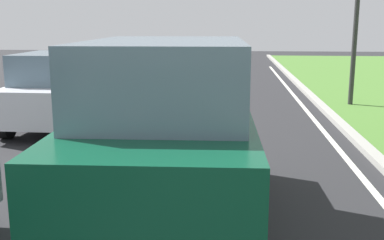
{
  "coord_description": "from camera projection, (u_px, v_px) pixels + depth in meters",
  "views": [
    {
      "loc": [
        1.46,
        3.59,
        2.48
      ],
      "look_at": [
        0.94,
        9.61,
        1.2
      ],
      "focal_mm": 43.48,
      "sensor_mm": 36.0,
      "label": 1
    }
  ],
  "objects": [
    {
      "name": "ground_plane",
      "position": [
        168.0,
        131.0,
        10.78
      ],
      "size": [
        60.0,
        60.0,
        0.0
      ],
      "primitive_type": "plane",
      "color": "#262628"
    },
    {
      "name": "lane_line_center",
      "position": [
        138.0,
        130.0,
        10.84
      ],
      "size": [
        0.12,
        32.0,
        0.01
      ],
      "primitive_type": "cube",
      "color": "silver",
      "rests_on": "ground"
    },
    {
      "name": "lane_line_right_edge",
      "position": [
        326.0,
        134.0,
        10.48
      ],
      "size": [
        0.12,
        32.0,
        0.01
      ],
      "primitive_type": "cube",
      "color": "silver",
      "rests_on": "ground"
    },
    {
      "name": "curb_right",
      "position": [
        349.0,
        132.0,
        10.43
      ],
      "size": [
        0.24,
        48.0,
        0.12
      ],
      "primitive_type": "cube",
      "color": "#9E9B93",
      "rests_on": "ground"
    },
    {
      "name": "car_suv_ahead",
      "position": [
        169.0,
        135.0,
        5.51
      ],
      "size": [
        2.08,
        4.55,
        2.28
      ],
      "rotation": [
        0.0,
        0.0,
        0.03
      ],
      "color": "#0C472D",
      "rests_on": "ground"
    },
    {
      "name": "car_hatchback_far",
      "position": [
        59.0,
        91.0,
        10.97
      ],
      "size": [
        1.77,
        3.72,
        1.78
      ],
      "rotation": [
        0.0,
        0.0,
        -0.01
      ],
      "color": "silver",
      "rests_on": "ground"
    }
  ]
}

